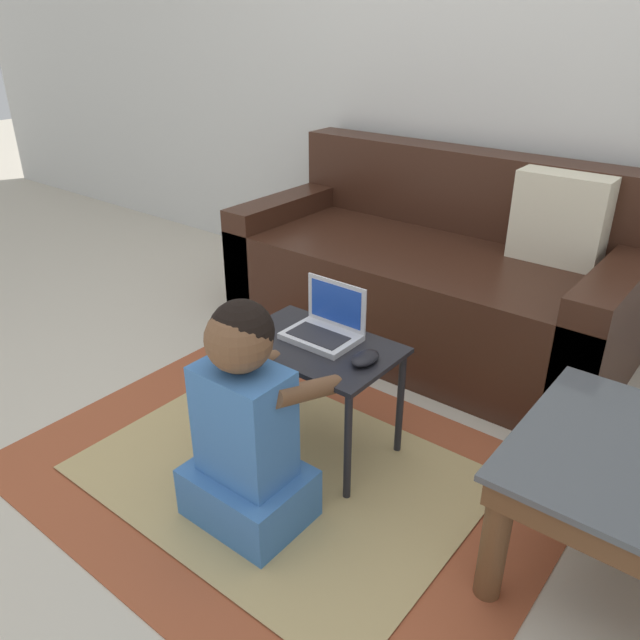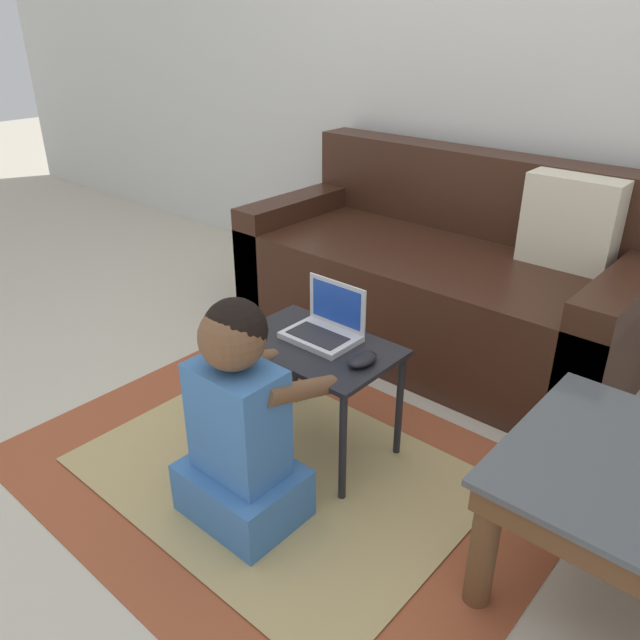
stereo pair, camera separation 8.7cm
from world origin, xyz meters
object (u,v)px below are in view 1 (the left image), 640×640
object	(u,v)px
couch	(433,279)
computer_mouse	(365,358)
laptop	(325,329)
person_seated	(246,427)
laptop_desk	(317,359)

from	to	relation	value
couch	computer_mouse	size ratio (longest dim) A/B	15.28
laptop	person_seated	xyz separation A→B (m)	(0.06, -0.44, -0.12)
computer_mouse	laptop	bearing A→B (deg)	165.02
laptop_desk	person_seated	distance (m)	0.39
computer_mouse	couch	bearing A→B (deg)	106.93
couch	computer_mouse	xyz separation A→B (m)	(0.30, -0.97, 0.13)
computer_mouse	person_seated	world-z (taller)	person_seated
couch	laptop_desk	world-z (taller)	couch
laptop	person_seated	size ratio (longest dim) A/B	0.33
laptop_desk	person_seated	xyz separation A→B (m)	(0.05, -0.39, -0.03)
laptop	computer_mouse	size ratio (longest dim) A/B	2.08
laptop	computer_mouse	xyz separation A→B (m)	(0.20, -0.05, -0.02)
couch	computer_mouse	bearing A→B (deg)	-73.07
laptop_desk	computer_mouse	world-z (taller)	computer_mouse
computer_mouse	person_seated	xyz separation A→B (m)	(-0.14, -0.39, -0.10)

